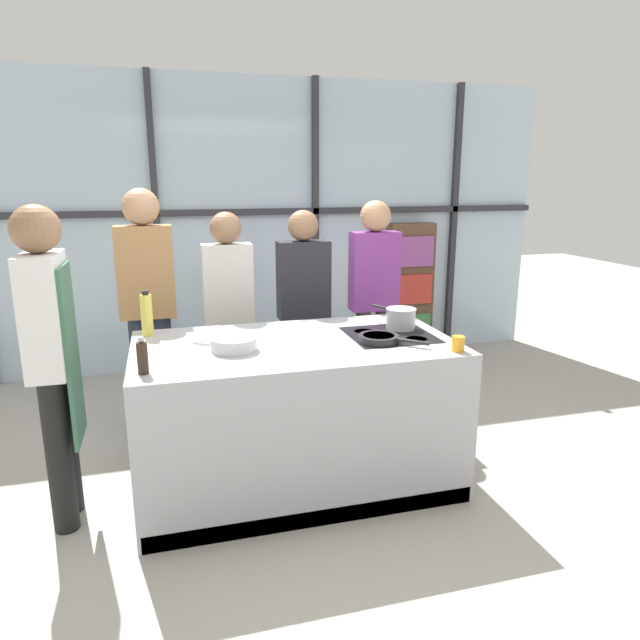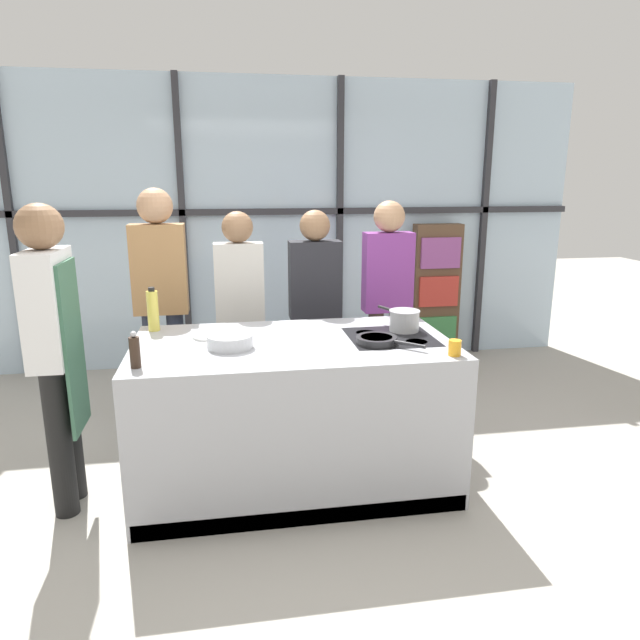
{
  "view_description": "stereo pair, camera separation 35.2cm",
  "coord_description": "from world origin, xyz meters",
  "px_view_note": "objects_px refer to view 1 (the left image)",
  "views": [
    {
      "loc": [
        -0.72,
        -3.19,
        1.87
      ],
      "look_at": [
        0.18,
        0.1,
        1.01
      ],
      "focal_mm": 32.0,
      "sensor_mm": 36.0,
      "label": 1
    },
    {
      "loc": [
        -0.38,
        -3.27,
        1.87
      ],
      "look_at": [
        0.18,
        0.1,
        1.01
      ],
      "focal_mm": 32.0,
      "sensor_mm": 36.0,
      "label": 2
    }
  ],
  "objects_px": {
    "white_plate": "(211,339)",
    "pepper_grinder": "(142,357)",
    "oil_bottle": "(147,314)",
    "chef": "(51,348)",
    "spectator_far_left": "(147,295)",
    "spectator_center_right": "(304,302)",
    "spectator_center_left": "(229,304)",
    "mixing_bowl": "(234,343)",
    "spectator_far_right": "(374,291)",
    "saucepan": "(401,318)",
    "juice_glass_near": "(458,344)",
    "frying_pan": "(380,338)"
  },
  "relations": [
    {
      "from": "chef",
      "to": "spectator_far_left",
      "type": "bearing_deg",
      "value": 155.37
    },
    {
      "from": "spectator_far_left",
      "to": "spectator_far_right",
      "type": "xyz_separation_m",
      "value": [
        1.71,
        0.0,
        -0.07
      ]
    },
    {
      "from": "spectator_center_right",
      "to": "saucepan",
      "type": "height_order",
      "value": "spectator_center_right"
    },
    {
      "from": "spectator_far_left",
      "to": "white_plate",
      "type": "height_order",
      "value": "spectator_far_left"
    },
    {
      "from": "saucepan",
      "to": "oil_bottle",
      "type": "xyz_separation_m",
      "value": [
        -1.58,
        0.27,
        0.06
      ]
    },
    {
      "from": "spectator_center_left",
      "to": "juice_glass_near",
      "type": "bearing_deg",
      "value": 129.7
    },
    {
      "from": "spectator_far_right",
      "to": "mixing_bowl",
      "type": "relative_size",
      "value": 6.44
    },
    {
      "from": "oil_bottle",
      "to": "juice_glass_near",
      "type": "xyz_separation_m",
      "value": [
        1.7,
        -0.82,
        -0.09
      ]
    },
    {
      "from": "frying_pan",
      "to": "white_plate",
      "type": "xyz_separation_m",
      "value": [
        -0.97,
        0.32,
        -0.02
      ]
    },
    {
      "from": "spectator_center_right",
      "to": "saucepan",
      "type": "distance_m",
      "value": 0.93
    },
    {
      "from": "frying_pan",
      "to": "pepper_grinder",
      "type": "height_order",
      "value": "pepper_grinder"
    },
    {
      "from": "spectator_far_right",
      "to": "juice_glass_near",
      "type": "relative_size",
      "value": 19.25
    },
    {
      "from": "spectator_far_right",
      "to": "saucepan",
      "type": "relative_size",
      "value": 4.94
    },
    {
      "from": "white_plate",
      "to": "oil_bottle",
      "type": "bearing_deg",
      "value": 150.66
    },
    {
      "from": "spectator_center_right",
      "to": "spectator_far_left",
      "type": "bearing_deg",
      "value": 0.0
    },
    {
      "from": "spectator_center_right",
      "to": "oil_bottle",
      "type": "height_order",
      "value": "spectator_center_right"
    },
    {
      "from": "oil_bottle",
      "to": "pepper_grinder",
      "type": "xyz_separation_m",
      "value": [
        -0.01,
        -0.74,
        -0.04
      ]
    },
    {
      "from": "white_plate",
      "to": "pepper_grinder",
      "type": "relative_size",
      "value": 1.27
    },
    {
      "from": "chef",
      "to": "spectator_far_right",
      "type": "xyz_separation_m",
      "value": [
        2.17,
        1.02,
        -0.01
      ]
    },
    {
      "from": "spectator_far_right",
      "to": "white_plate",
      "type": "distance_m",
      "value": 1.53
    },
    {
      "from": "spectator_far_left",
      "to": "spectator_center_right",
      "type": "relative_size",
      "value": 1.1
    },
    {
      "from": "white_plate",
      "to": "juice_glass_near",
      "type": "distance_m",
      "value": 1.46
    },
    {
      "from": "pepper_grinder",
      "to": "chef",
      "type": "bearing_deg",
      "value": 149.67
    },
    {
      "from": "white_plate",
      "to": "oil_bottle",
      "type": "relative_size",
      "value": 0.88
    },
    {
      "from": "chef",
      "to": "oil_bottle",
      "type": "xyz_separation_m",
      "value": [
        0.47,
        0.47,
        0.04
      ]
    },
    {
      "from": "spectator_center_left",
      "to": "spectator_far_right",
      "type": "distance_m",
      "value": 1.14
    },
    {
      "from": "spectator_center_left",
      "to": "mixing_bowl",
      "type": "relative_size",
      "value": 6.19
    },
    {
      "from": "frying_pan",
      "to": "spectator_far_left",
      "type": "bearing_deg",
      "value": 141.44
    },
    {
      "from": "white_plate",
      "to": "pepper_grinder",
      "type": "xyz_separation_m",
      "value": [
        -0.38,
        -0.53,
        0.08
      ]
    },
    {
      "from": "frying_pan",
      "to": "saucepan",
      "type": "height_order",
      "value": "saucepan"
    },
    {
      "from": "spectator_center_right",
      "to": "spectator_far_right",
      "type": "xyz_separation_m",
      "value": [
        0.57,
        0.0,
        0.05
      ]
    },
    {
      "from": "spectator_center_right",
      "to": "oil_bottle",
      "type": "bearing_deg",
      "value": 25.74
    },
    {
      "from": "frying_pan",
      "to": "saucepan",
      "type": "distance_m",
      "value": 0.36
    },
    {
      "from": "spectator_far_left",
      "to": "spectator_far_right",
      "type": "distance_m",
      "value": 1.71
    },
    {
      "from": "spectator_center_left",
      "to": "juice_glass_near",
      "type": "relative_size",
      "value": 18.49
    },
    {
      "from": "spectator_center_right",
      "to": "mixing_bowl",
      "type": "distance_m",
      "value": 1.21
    },
    {
      "from": "spectator_far_left",
      "to": "oil_bottle",
      "type": "relative_size",
      "value": 6.37
    },
    {
      "from": "spectator_far_left",
      "to": "mixing_bowl",
      "type": "height_order",
      "value": "spectator_far_left"
    },
    {
      "from": "spectator_far_right",
      "to": "frying_pan",
      "type": "relative_size",
      "value": 4.8
    },
    {
      "from": "chef",
      "to": "oil_bottle",
      "type": "height_order",
      "value": "chef"
    },
    {
      "from": "spectator_far_right",
      "to": "juice_glass_near",
      "type": "bearing_deg",
      "value": 89.79
    },
    {
      "from": "frying_pan",
      "to": "pepper_grinder",
      "type": "bearing_deg",
      "value": -170.8
    },
    {
      "from": "spectator_far_right",
      "to": "spectator_far_left",
      "type": "bearing_deg",
      "value": 0.0
    },
    {
      "from": "spectator_far_left",
      "to": "juice_glass_near",
      "type": "xyz_separation_m",
      "value": [
        1.7,
        -1.37,
        -0.11
      ]
    },
    {
      "from": "pepper_grinder",
      "to": "mixing_bowl",
      "type": "bearing_deg",
      "value": 29.8
    },
    {
      "from": "spectator_center_left",
      "to": "frying_pan",
      "type": "xyz_separation_m",
      "value": [
        0.77,
        -1.07,
        -0.02
      ]
    },
    {
      "from": "spectator_center_left",
      "to": "saucepan",
      "type": "xyz_separation_m",
      "value": [
        1.02,
        -0.81,
        0.03
      ]
    },
    {
      "from": "mixing_bowl",
      "to": "frying_pan",
      "type": "bearing_deg",
      "value": -4.0
    },
    {
      "from": "spectator_far_left",
      "to": "white_plate",
      "type": "relative_size",
      "value": 7.27
    },
    {
      "from": "juice_glass_near",
      "to": "saucepan",
      "type": "bearing_deg",
      "value": 101.9
    }
  ]
}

